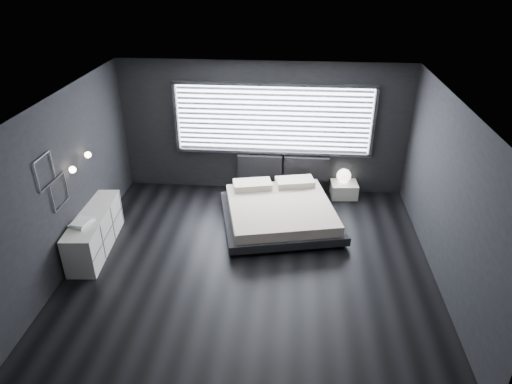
{
  "coord_description": "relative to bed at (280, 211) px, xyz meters",
  "views": [
    {
      "loc": [
        0.61,
        -6.27,
        4.72
      ],
      "look_at": [
        0.0,
        0.85,
        0.9
      ],
      "focal_mm": 32.0,
      "sensor_mm": 36.0,
      "label": 1
    }
  ],
  "objects": [
    {
      "name": "room",
      "position": [
        -0.42,
        -1.31,
        1.14
      ],
      "size": [
        6.04,
        6.0,
        2.8
      ],
      "color": "black",
      "rests_on": "ground"
    },
    {
      "name": "nightstand",
      "position": [
        1.33,
        1.19,
        -0.1
      ],
      "size": [
        0.58,
        0.5,
        0.32
      ],
      "primitive_type": "cube",
      "rotation": [
        0.0,
        0.0,
        0.07
      ],
      "color": "silver",
      "rests_on": "ground"
    },
    {
      "name": "book_stack",
      "position": [
        -3.22,
        -1.47,
        0.48
      ],
      "size": [
        0.36,
        0.42,
        0.07
      ],
      "color": "white",
      "rests_on": "dresser"
    },
    {
      "name": "headboard",
      "position": [
        0.01,
        1.33,
        0.31
      ],
      "size": [
        1.96,
        0.16,
        0.52
      ],
      "color": "black",
      "rests_on": "ground"
    },
    {
      "name": "orb_lamp",
      "position": [
        1.31,
        1.24,
        0.21
      ],
      "size": [
        0.3,
        0.3,
        0.3
      ],
      "primitive_type": "sphere",
      "color": "white",
      "rests_on": "nightstand"
    },
    {
      "name": "sconce_far",
      "position": [
        -3.31,
        -0.66,
        1.34
      ],
      "size": [
        0.18,
        0.11,
        0.11
      ],
      "color": "silver",
      "rests_on": "ground"
    },
    {
      "name": "window",
      "position": [
        -0.22,
        1.39,
        1.35
      ],
      "size": [
        4.14,
        0.09,
        1.52
      ],
      "color": "white",
      "rests_on": "ground"
    },
    {
      "name": "wall_art_upper",
      "position": [
        -3.4,
        -1.86,
        1.59
      ],
      "size": [
        0.01,
        0.48,
        0.48
      ],
      "color": "#47474C",
      "rests_on": "ground"
    },
    {
      "name": "sconce_near",
      "position": [
        -3.31,
        -1.26,
        1.34
      ],
      "size": [
        0.18,
        0.11,
        0.11
      ],
      "color": "silver",
      "rests_on": "ground"
    },
    {
      "name": "dresser",
      "position": [
        -3.2,
        -1.13,
        0.09
      ],
      "size": [
        0.64,
        1.8,
        0.71
      ],
      "color": "silver",
      "rests_on": "ground"
    },
    {
      "name": "bed",
      "position": [
        0.0,
        0.0,
        0.0
      ],
      "size": [
        2.55,
        2.48,
        0.56
      ],
      "color": "black",
      "rests_on": "ground"
    },
    {
      "name": "wall_art_lower",
      "position": [
        -3.4,
        -1.61,
        1.12
      ],
      "size": [
        0.01,
        0.48,
        0.48
      ],
      "color": "#47474C",
      "rests_on": "ground"
    }
  ]
}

